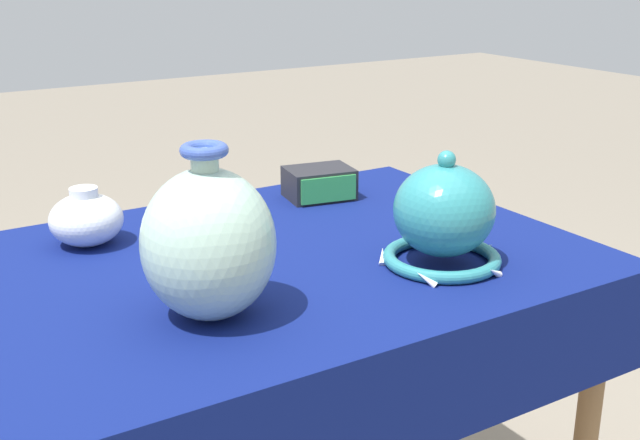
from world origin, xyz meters
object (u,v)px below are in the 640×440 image
at_px(jar_round_porcelain, 86,219).
at_px(vase_tall_bulbous, 209,243).
at_px(mosaic_tile_box, 319,183).
at_px(vase_dome_bell, 444,218).
at_px(pot_squat_ivory, 203,243).

bearing_deg(jar_round_porcelain, vase_tall_bulbous, -80.55).
bearing_deg(mosaic_tile_box, vase_tall_bulbous, -126.68).
distance_m(vase_dome_bell, pot_squat_ivory, 0.41).
height_order(vase_tall_bulbous, mosaic_tile_box, vase_tall_bulbous).
bearing_deg(vase_dome_bell, mosaic_tile_box, 86.63).
bearing_deg(vase_dome_bell, jar_round_porcelain, 139.62).
bearing_deg(jar_round_porcelain, vase_dome_bell, -40.38).
bearing_deg(pot_squat_ivory, jar_round_porcelain, 128.64).
relative_size(vase_tall_bulbous, vase_dome_bell, 1.20).
distance_m(mosaic_tile_box, pot_squat_ivory, 0.42).
xyz_separation_m(mosaic_tile_box, pot_squat_ivory, (-0.36, -0.21, -0.00)).
relative_size(vase_dome_bell, jar_round_porcelain, 1.63).
relative_size(vase_tall_bulbous, mosaic_tile_box, 1.66).
bearing_deg(vase_tall_bulbous, jar_round_porcelain, 99.45).
height_order(vase_dome_bell, jar_round_porcelain, vase_dome_bell).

